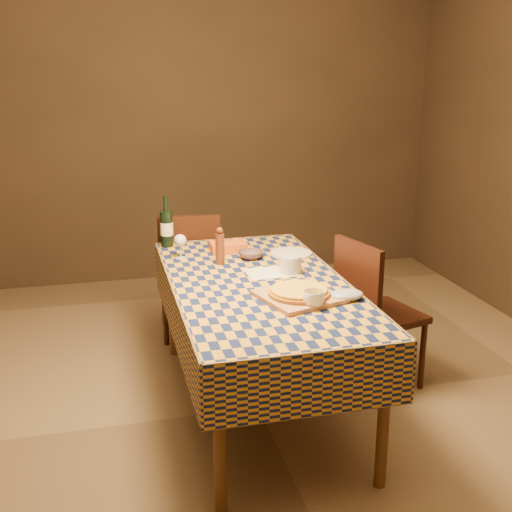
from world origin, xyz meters
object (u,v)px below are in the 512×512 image
pizza (299,292)px  bowl (251,255)px  wine_bottle (167,228)px  chair_right (371,306)px  chair_far (189,269)px  dining_table (258,295)px  white_plate (291,253)px  cutting_board (299,297)px

pizza → bowl: bearing=95.5°
wine_bottle → chair_right: 1.39m
chair_far → chair_right: same height
dining_table → chair_far: chair_far is taller
pizza → chair_far: bearing=104.6°
pizza → chair_right: (0.58, 0.40, -0.28)m
white_plate → chair_right: size_ratio=0.27×
chair_far → chair_right: size_ratio=1.00×
pizza → chair_right: chair_right is taller
cutting_board → white_plate: bearing=75.8°
dining_table → white_plate: bearing=54.0°
wine_bottle → chair_far: 0.48m
pizza → wine_bottle: bearing=115.3°
bowl → white_plate: size_ratio=0.59×
dining_table → white_plate: size_ratio=7.24×
chair_right → dining_table: bearing=-172.7°
bowl → chair_right: bearing=-27.0°
chair_right → cutting_board: bearing=-145.7°
cutting_board → pizza: size_ratio=0.96×
cutting_board → chair_right: bearing=34.3°
dining_table → white_plate: 0.56m
dining_table → chair_right: bearing=7.3°
dining_table → chair_right: (0.72, 0.09, -0.17)m
dining_table → pizza: bearing=-66.7°
white_plate → chair_far: bearing=131.1°
chair_far → chair_right: bearing=-46.2°
bowl → wine_bottle: (-0.46, 0.40, 0.10)m
pizza → wine_bottle: (-0.53, 1.13, 0.09)m
cutting_board → wine_bottle: (-0.53, 1.13, 0.11)m
dining_table → bowl: (0.06, 0.43, 0.10)m
cutting_board → chair_right: 0.75m
cutting_board → white_plate: cutting_board is taller
cutting_board → dining_table: bearing=113.3°
pizza → wine_bottle: 1.25m
white_plate → chair_right: 0.59m
bowl → chair_far: size_ratio=0.16×
white_plate → chair_far: chair_far is taller
pizza → chair_far: (-0.36, 1.38, -0.28)m
dining_table → wine_bottle: size_ratio=5.61×
dining_table → white_plate: (0.32, 0.44, 0.08)m
cutting_board → white_plate: 0.78m
chair_far → pizza: bearing=-75.4°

